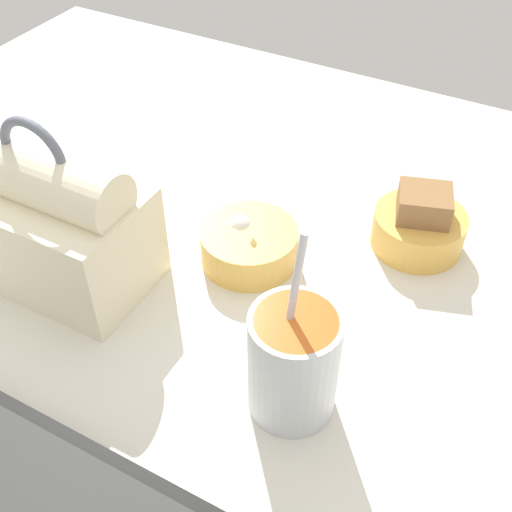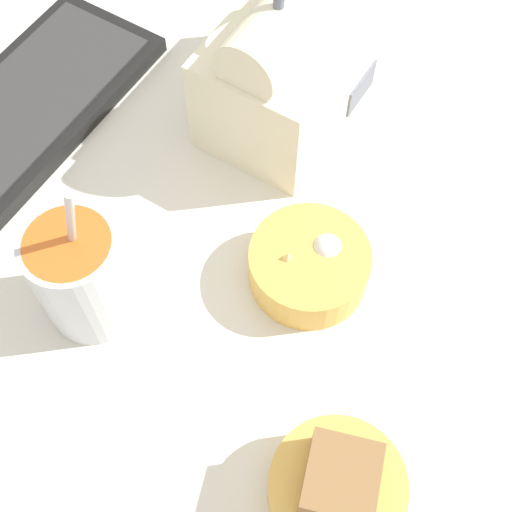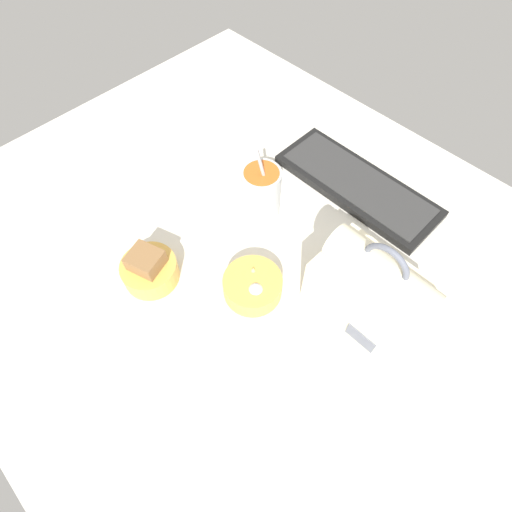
# 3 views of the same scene
# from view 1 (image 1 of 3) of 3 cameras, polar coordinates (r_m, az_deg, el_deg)

# --- Properties ---
(desk_surface) EXTENTS (1.40, 1.10, 0.02)m
(desk_surface) POSITION_cam_1_polar(r_m,az_deg,el_deg) (0.71, -0.99, -4.54)
(desk_surface) COLOR silver
(desk_surface) RESTS_ON ground
(lunch_bag) EXTENTS (0.20, 0.13, 0.20)m
(lunch_bag) POSITION_cam_1_polar(r_m,az_deg,el_deg) (0.72, -17.60, 2.87)
(lunch_bag) COLOR #EFE5C1
(lunch_bag) RESTS_ON desk_surface
(soup_cup) EXTENTS (0.08, 0.08, 0.19)m
(soup_cup) POSITION_cam_1_polar(r_m,az_deg,el_deg) (0.58, 3.34, -9.36)
(soup_cup) COLOR silver
(soup_cup) RESTS_ON desk_surface
(bento_bowl_sandwich) EXTENTS (0.11, 0.11, 0.08)m
(bento_bowl_sandwich) POSITION_cam_1_polar(r_m,az_deg,el_deg) (0.78, 14.31, 2.64)
(bento_bowl_sandwich) COLOR #EAB24C
(bento_bowl_sandwich) RESTS_ON desk_surface
(bento_bowl_snacks) EXTENTS (0.11, 0.11, 0.05)m
(bento_bowl_snacks) POSITION_cam_1_polar(r_m,az_deg,el_deg) (0.74, -0.62, 1.03)
(bento_bowl_snacks) COLOR #EAB24C
(bento_bowl_snacks) RESTS_ON desk_surface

